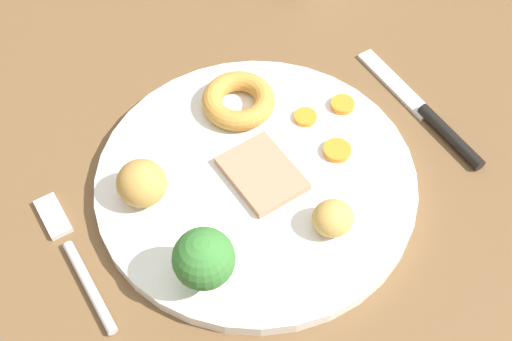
# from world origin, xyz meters

# --- Properties ---
(dining_table) EXTENTS (1.20, 0.84, 0.04)m
(dining_table) POSITION_xyz_m (0.00, 0.00, 0.02)
(dining_table) COLOR brown
(dining_table) RESTS_ON ground
(dinner_plate) EXTENTS (0.30, 0.30, 0.01)m
(dinner_plate) POSITION_xyz_m (0.04, -0.02, 0.04)
(dinner_plate) COLOR white
(dinner_plate) RESTS_ON dining_table
(meat_slice_main) EXTENTS (0.06, 0.08, 0.01)m
(meat_slice_main) POSITION_xyz_m (0.04, -0.02, 0.05)
(meat_slice_main) COLOR tan
(meat_slice_main) RESTS_ON dinner_plate
(yorkshire_pudding) EXTENTS (0.07, 0.07, 0.02)m
(yorkshire_pudding) POSITION_xyz_m (0.07, 0.06, 0.06)
(yorkshire_pudding) COLOR #C68938
(yorkshire_pudding) RESTS_ON dinner_plate
(roast_potato_left) EXTENTS (0.05, 0.05, 0.03)m
(roast_potato_left) POSITION_xyz_m (0.06, -0.10, 0.06)
(roast_potato_left) COLOR tan
(roast_potato_left) RESTS_ON dinner_plate
(roast_potato_right) EXTENTS (0.05, 0.05, 0.04)m
(roast_potato_right) POSITION_xyz_m (-0.06, 0.02, 0.07)
(roast_potato_right) COLOR #BC8C42
(roast_potato_right) RESTS_ON dinner_plate
(carrot_coin_front) EXTENTS (0.02, 0.02, 0.00)m
(carrot_coin_front) POSITION_xyz_m (0.12, 0.01, 0.05)
(carrot_coin_front) COLOR orange
(carrot_coin_front) RESTS_ON dinner_plate
(carrot_coin_back) EXTENTS (0.02, 0.02, 0.01)m
(carrot_coin_back) POSITION_xyz_m (0.16, 0.00, 0.05)
(carrot_coin_back) COLOR orange
(carrot_coin_back) RESTS_ON dinner_plate
(carrot_coin_side) EXTENTS (0.03, 0.03, 0.01)m
(carrot_coin_side) POSITION_xyz_m (0.12, -0.04, 0.05)
(carrot_coin_side) COLOR orange
(carrot_coin_side) RESTS_ON dinner_plate
(broccoli_floret) EXTENTS (0.05, 0.05, 0.06)m
(broccoli_floret) POSITION_xyz_m (-0.06, -0.08, 0.09)
(broccoli_floret) COLOR #8CB766
(broccoli_floret) RESTS_ON dinner_plate
(fork) EXTENTS (0.02, 0.15, 0.01)m
(fork) POSITION_xyz_m (-0.14, 0.01, 0.04)
(fork) COLOR silver
(fork) RESTS_ON dining_table
(knife) EXTENTS (0.02, 0.19, 0.01)m
(knife) POSITION_xyz_m (0.23, -0.05, 0.04)
(knife) COLOR black
(knife) RESTS_ON dining_table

